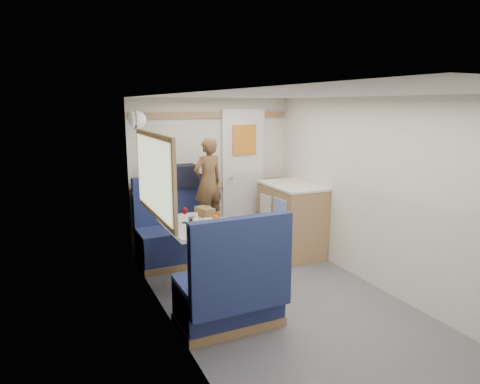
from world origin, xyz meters
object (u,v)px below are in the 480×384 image
tray (217,223)px  beer_glass (217,217)px  bench_near (231,295)px  pepper_grinder (192,221)px  bread_loaf (205,212)px  dinette_table (197,238)px  dome_light (137,120)px  duffel_bag (174,176)px  salt_grinder (196,217)px  orange_fruit (216,218)px  tumbler_left (191,223)px  wine_glass (185,211)px  cheese_block (214,225)px  galley_counter (291,219)px  person (208,182)px  bench_far (175,239)px

tray → beer_glass: 0.12m
bench_near → pepper_grinder: 0.92m
bread_loaf → dinette_table: bearing=-126.0°
dome_light → duffel_bag: size_ratio=0.36×
tray → salt_grinder: salt_grinder is taller
dinette_table → pepper_grinder: bearing=-135.3°
dinette_table → bench_near: 0.90m
orange_fruit → pepper_grinder: 0.27m
beer_glass → pepper_grinder: (-0.30, -0.08, 0.00)m
bench_near → beer_glass: (0.23, 0.87, 0.47)m
tumbler_left → tray: bearing=12.8°
wine_glass → tumbler_left: (-0.01, -0.23, -0.06)m
dinette_table → beer_glass: size_ratio=9.80×
bench_near → tray: (0.18, 0.77, 0.43)m
bench_near → cheese_block: (0.10, 0.62, 0.46)m
galley_counter → pepper_grinder: size_ratio=9.11×
dinette_table → person: size_ratio=0.85×
bench_far → tumbler_left: bench_far is taller
duffel_bag → wine_glass: bearing=-101.0°
duffel_bag → orange_fruit: duffel_bag is taller
orange_fruit → bread_loaf: size_ratio=0.28×
duffel_bag → tumbler_left: bearing=-99.3°
dome_light → galley_counter: size_ratio=0.22×
tray → wine_glass: size_ratio=2.18×
bench_far → salt_grinder: bench_far is taller
bench_far → pepper_grinder: size_ratio=10.39×
beer_glass → orange_fruit: bearing=-131.1°
dinette_table → pepper_grinder: pepper_grinder is taller
dome_light → orange_fruit: (0.58, -0.89, -0.98)m
bench_far → tray: 1.07m
orange_fruit → bread_loaf: 0.28m
tray → beer_glass: (0.05, 0.10, 0.04)m
dome_light → pepper_grinder: 1.38m
duffel_bag → person: bearing=-49.3°
galley_counter → bench_near: bearing=-136.1°
tumbler_left → salt_grinder: size_ratio=1.25×
salt_grinder → pepper_grinder: bearing=-122.5°
orange_fruit → cheese_block: orange_fruit is taller
person → bread_loaf: size_ratio=4.68×
person → tumbler_left: person is taller
dinette_table → galley_counter: galley_counter is taller
bench_near → galley_counter: (1.47, 1.41, 0.17)m
dome_light → person: size_ratio=0.18×
galley_counter → person: (-1.06, 0.21, 0.53)m
bench_far → bread_loaf: bench_far is taller
dinette_table → pepper_grinder: size_ratio=9.11×
cheese_block → wine_glass: bearing=122.9°
tumbler_left → bread_loaf: tumbler_left is taller
tumbler_left → bench_far: bearing=83.7°
orange_fruit → wine_glass: (-0.30, 0.11, 0.07)m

